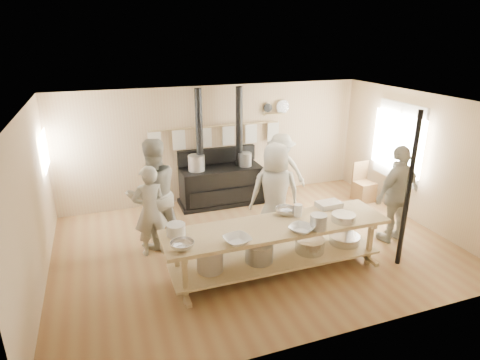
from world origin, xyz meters
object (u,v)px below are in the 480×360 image
object	(u,v)px
stove	(221,181)
prep_table	(276,244)
cook_center	(275,193)
cook_right	(397,194)
cook_left	(154,194)
cook_by_window	(280,171)
chair	(363,189)
roasting_pan	(329,204)
cook_far_left	(150,211)

from	to	relation	value
stove	prep_table	xyz separation A→B (m)	(-0.00, -3.02, -0.00)
cook_center	cook_right	size ratio (longest dim) A/B	1.02
cook_left	cook_by_window	bearing A→B (deg)	-174.55
cook_right	cook_by_window	distance (m)	2.50
prep_table	cook_center	world-z (taller)	cook_center
cook_right	chair	bearing A→B (deg)	-122.49
cook_right	roasting_pan	world-z (taller)	cook_right
cook_right	cook_by_window	size ratio (longest dim) A/B	1.10
cook_left	chair	world-z (taller)	cook_left
cook_left	chair	bearing A→B (deg)	175.27
prep_table	cook_left	distance (m)	2.34
cook_by_window	roasting_pan	distance (m)	2.06
chair	roasting_pan	bearing A→B (deg)	-143.21
stove	cook_far_left	distance (m)	2.51
cook_left	cook_right	distance (m)	4.38
prep_table	cook_center	size ratio (longest dim) A/B	1.93
prep_table	chair	size ratio (longest dim) A/B	4.05
cook_right	cook_by_window	bearing A→B (deg)	-70.26
cook_center	prep_table	bearing A→B (deg)	78.81
stove	chair	distance (m)	3.31
cook_center	cook_by_window	bearing A→B (deg)	-107.47
cook_center	cook_right	distance (m)	2.22
stove	cook_by_window	world-z (taller)	stove
cook_far_left	chair	world-z (taller)	cook_far_left
prep_table	cook_right	size ratio (longest dim) A/B	1.97
roasting_pan	chair	bearing A→B (deg)	40.50
prep_table	cook_right	world-z (taller)	cook_right
cook_far_left	roasting_pan	world-z (taller)	cook_far_left
cook_center	cook_by_window	distance (m)	1.55
prep_table	cook_far_left	world-z (taller)	cook_far_left
prep_table	cook_by_window	distance (m)	2.68
chair	cook_left	bearing A→B (deg)	-177.77
cook_far_left	cook_center	bearing A→B (deg)	167.15
cook_by_window	roasting_pan	size ratio (longest dim) A/B	4.04
cook_left	cook_right	bearing A→B (deg)	152.31
cook_left	cook_center	size ratio (longest dim) A/B	1.07
prep_table	cook_by_window	xyz separation A→B (m)	(1.17, 2.38, 0.31)
cook_center	roasting_pan	bearing A→B (deg)	146.66
cook_far_left	chair	bearing A→B (deg)	-177.21
stove	chair	bearing A→B (deg)	-16.81
cook_left	cook_center	bearing A→B (deg)	154.95
stove	chair	xyz separation A→B (m)	(3.16, -0.95, -0.26)
cook_center	roasting_pan	xyz separation A→B (m)	(0.70, -0.69, -0.04)
prep_table	cook_left	xyz separation A→B (m)	(-1.67, 1.56, 0.48)
prep_table	cook_right	bearing A→B (deg)	6.31
cook_right	chair	xyz separation A→B (m)	(0.64, 1.79, -0.65)
chair	roasting_pan	size ratio (longest dim) A/B	2.16
prep_table	cook_right	distance (m)	2.57
prep_table	roasting_pan	world-z (taller)	roasting_pan
stove	roasting_pan	xyz separation A→B (m)	(1.12, -2.69, 0.37)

